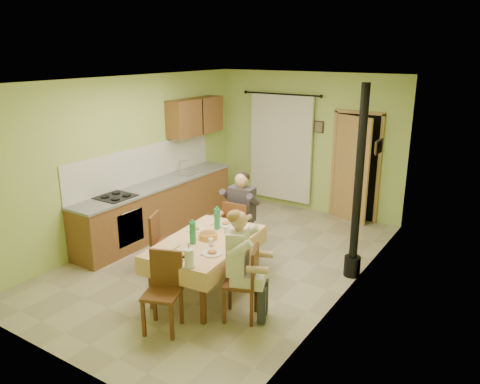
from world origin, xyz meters
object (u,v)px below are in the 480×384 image
Objects in this scene: chair_near at (163,308)px; man_far at (241,206)px; dining_table at (207,265)px; stove_flue at (356,210)px; chair_left at (167,256)px; man_right at (241,253)px; chair_far at (240,242)px; chair_right at (242,297)px.

man_far is (-0.30, 2.17, 0.59)m from chair_near.
stove_flue reaches higher than dining_table.
man_far is at bearing 126.04° from chair_left.
man_right is (1.55, -0.39, 0.59)m from chair_left.
chair_far is 0.71× the size of man_far.
chair_near is 3.01m from stove_flue.
man_far is (0.62, 1.06, 0.59)m from chair_left.
man_far is 1.76m from stove_flue.
stove_flue reaches higher than man_right.
chair_far is (-0.17, 1.12, -0.09)m from dining_table.
dining_table is at bearing -84.20° from chair_far.
chair_near is at bearing 116.10° from chair_right.
stove_flue is (1.41, 2.56, 0.73)m from chair_near.
chair_right is at bearing 52.43° from chair_left.
chair_far is at bearing -166.62° from stove_flue.
stove_flue is at bearing 38.88° from dining_table.
chair_near is at bearing 16.11° from chair_left.
dining_table is 1.86× the size of chair_far.
chair_left is at bearing 168.88° from dining_table.
chair_far is at bearing -90.00° from man_far.
chair_right is at bearing -112.43° from stove_flue.
chair_far reaches higher than chair_left.
dining_table is 0.97m from man_right.
chair_near is 1.12m from man_right.
chair_right is at bearing -90.00° from man_right.
stove_flue is at bearing -139.56° from chair_near.
stove_flue is (0.77, 1.85, 0.15)m from man_right.
man_far reaches higher than dining_table.
dining_table is at bearing 45.04° from man_right.
chair_far is at bearing 11.27° from chair_right.
chair_left reaches higher than dining_table.
chair_near is at bearing 116.44° from man_right.
chair_far is at bearing 125.68° from chair_left.
chair_right is (0.94, -1.44, -0.00)m from chair_far.
dining_table is 1.25m from man_far.
chair_far is 0.71× the size of man_right.
man_far is at bearing 10.60° from man_right.
dining_table is 0.65× the size of stove_flue.
man_right reaches higher than chair_right.
man_far is at bearing 92.60° from dining_table.
man_far is (-0.94, 1.45, 0.59)m from chair_right.
stove_flue is at bearing -44.72° from man_right.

